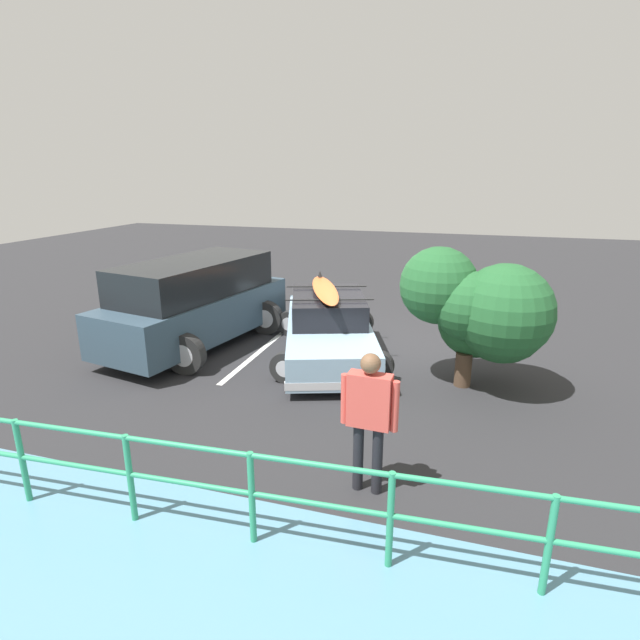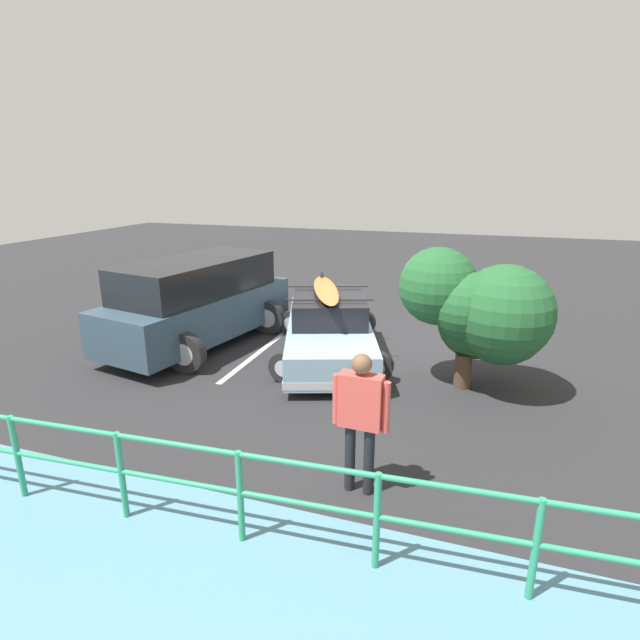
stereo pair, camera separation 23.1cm
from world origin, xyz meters
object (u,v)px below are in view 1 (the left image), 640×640
suv_car (196,302)px  bush_near_left (486,311)px  person_bystander (369,411)px  sedan_car (328,327)px

suv_car → bush_near_left: bearing=175.0°
person_bystander → bush_near_left: size_ratio=0.68×
sedan_car → suv_car: size_ratio=0.97×
sedan_car → suv_car: suv_car is taller
bush_near_left → suv_car: bearing=-5.0°
sedan_car → suv_car: bearing=4.9°
suv_car → bush_near_left: (-6.02, 0.53, 0.44)m
person_bystander → bush_near_left: bearing=-110.0°
suv_car → person_bystander: 6.27m
suv_car → person_bystander: size_ratio=2.78×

